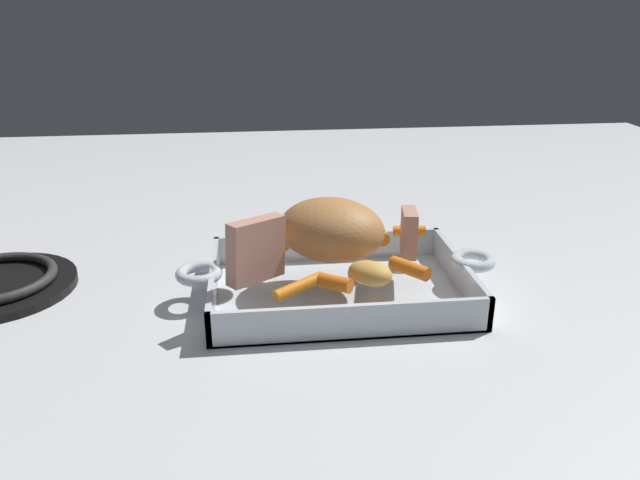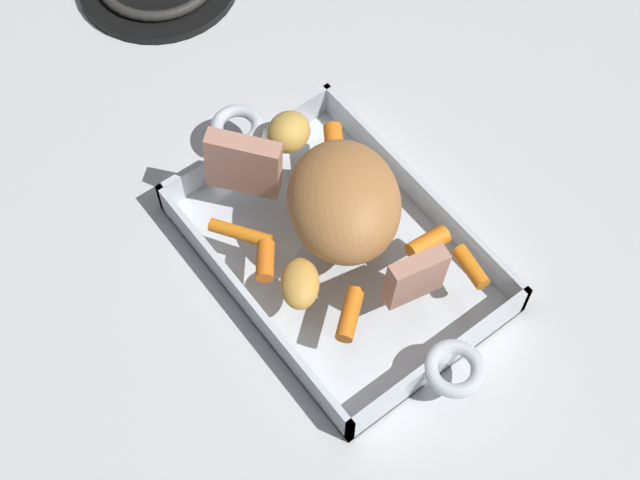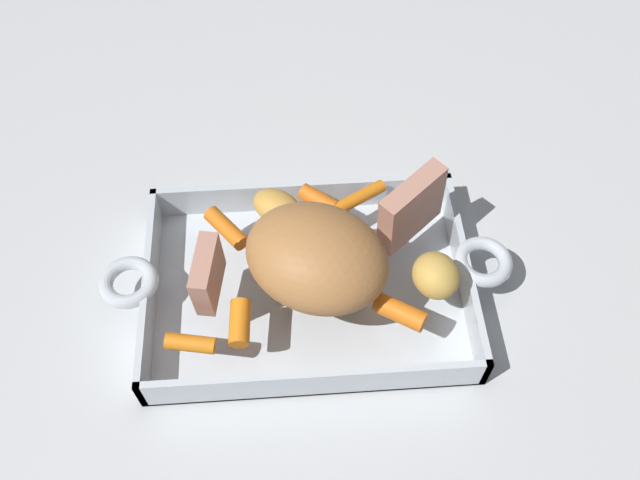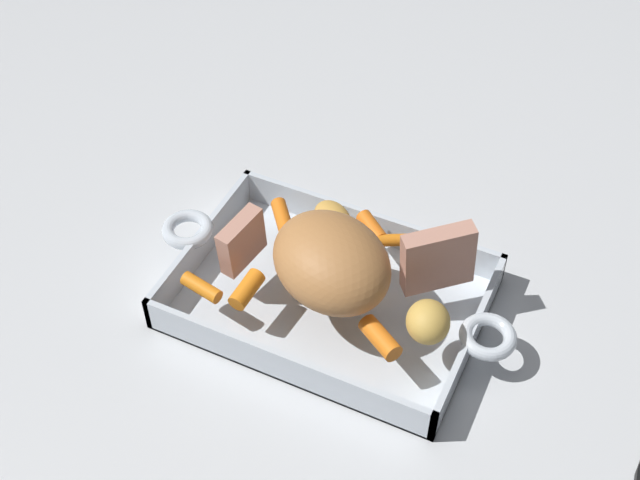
% 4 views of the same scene
% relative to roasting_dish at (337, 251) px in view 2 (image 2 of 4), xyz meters
% --- Properties ---
extents(ground_plane, '(2.14, 2.14, 0.00)m').
position_rel_roasting_dish_xyz_m(ground_plane, '(0.00, 0.00, -0.01)').
color(ground_plane, silver).
extents(roasting_dish, '(0.43, 0.24, 0.05)m').
position_rel_roasting_dish_xyz_m(roasting_dish, '(0.00, 0.00, 0.00)').
color(roasting_dish, silver).
rests_on(roasting_dish, ground_plane).
extents(pork_roast, '(0.18, 0.17, 0.08)m').
position_rel_roasting_dish_xyz_m(pork_roast, '(-0.01, 0.01, 0.07)').
color(pork_roast, '#B17440').
rests_on(pork_roast, roasting_dish).
extents(roast_slice_thin, '(0.03, 0.07, 0.06)m').
position_rel_roasting_dish_xyz_m(roast_slice_thin, '(0.10, 0.02, 0.06)').
color(roast_slice_thin, tan).
rests_on(roast_slice_thin, roasting_dish).
extents(roast_slice_outer, '(0.08, 0.07, 0.08)m').
position_rel_roasting_dish_xyz_m(roast_slice_outer, '(-0.11, -0.04, 0.07)').
color(roast_slice_outer, tan).
rests_on(roast_slice_outer, roasting_dish).
extents(baby_carrot_long, '(0.05, 0.05, 0.02)m').
position_rel_roasting_dish_xyz_m(baby_carrot_long, '(0.08, -0.05, 0.04)').
color(baby_carrot_long, orange).
rests_on(baby_carrot_long, roasting_dish).
extents(baby_carrot_center_right, '(0.05, 0.05, 0.02)m').
position_rel_roasting_dish_xyz_m(baby_carrot_center_right, '(-0.09, 0.06, 0.04)').
color(baby_carrot_center_right, orange).
rests_on(baby_carrot_center_right, roasting_dish).
extents(baby_carrot_center_left, '(0.05, 0.02, 0.02)m').
position_rel_roasting_dish_xyz_m(baby_carrot_center_left, '(0.11, 0.08, 0.04)').
color(baby_carrot_center_left, orange).
rests_on(baby_carrot_center_left, roasting_dish).
extents(baby_carrot_northeast, '(0.07, 0.05, 0.02)m').
position_rel_roasting_dish_xyz_m(baby_carrot_northeast, '(-0.06, -0.08, 0.04)').
color(baby_carrot_northeast, orange).
rests_on(baby_carrot_northeast, roasting_dish).
extents(baby_carrot_southwest, '(0.04, 0.04, 0.02)m').
position_rel_roasting_dish_xyz_m(baby_carrot_southwest, '(-0.02, -0.08, 0.04)').
color(baby_carrot_southwest, orange).
rests_on(baby_carrot_southwest, roasting_dish).
extents(baby_carrot_short, '(0.02, 0.05, 0.02)m').
position_rel_roasting_dish_xyz_m(baby_carrot_short, '(0.07, 0.06, 0.04)').
color(baby_carrot_short, orange).
rests_on(baby_carrot_short, roasting_dish).
extents(potato_near_roast, '(0.06, 0.06, 0.04)m').
position_rel_roasting_dish_xyz_m(potato_near_roast, '(-0.12, 0.03, 0.05)').
color(potato_near_roast, gold).
rests_on(potato_near_roast, roasting_dish).
extents(potato_whole, '(0.07, 0.07, 0.03)m').
position_rel_roasting_dish_xyz_m(potato_whole, '(0.03, -0.07, 0.05)').
color(potato_whole, gold).
rests_on(potato_whole, roasting_dish).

